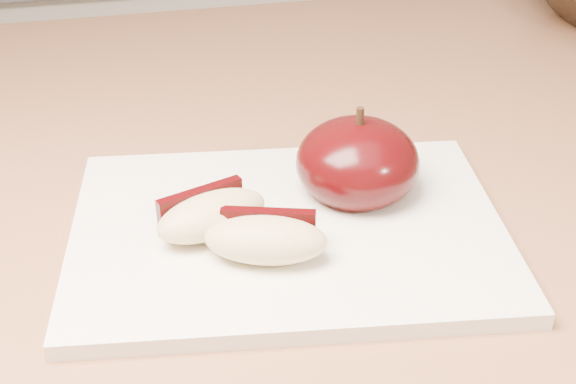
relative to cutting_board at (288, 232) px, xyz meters
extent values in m
cube|color=silver|center=(0.02, 0.84, -0.46)|extent=(2.40, 0.60, 0.90)
cube|color=#A16846|center=(0.02, 0.14, -0.03)|extent=(1.64, 0.64, 0.04)
cube|color=white|center=(0.00, 0.00, 0.00)|extent=(0.30, 0.24, 0.01)
ellipsoid|color=black|center=(0.06, 0.03, 0.03)|extent=(0.11, 0.11, 0.06)
cylinder|color=black|center=(0.06, 0.03, 0.06)|extent=(0.01, 0.01, 0.01)
ellipsoid|color=#D0B983|center=(-0.05, 0.00, 0.02)|extent=(0.08, 0.06, 0.03)
cube|color=black|center=(-0.05, 0.02, 0.02)|extent=(0.06, 0.03, 0.02)
ellipsoid|color=#D0B983|center=(-0.02, -0.03, 0.02)|extent=(0.08, 0.06, 0.03)
cube|color=black|center=(-0.02, -0.02, 0.02)|extent=(0.06, 0.02, 0.02)
camera|label=1|loc=(-0.10, -0.42, 0.30)|focal=50.00mm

